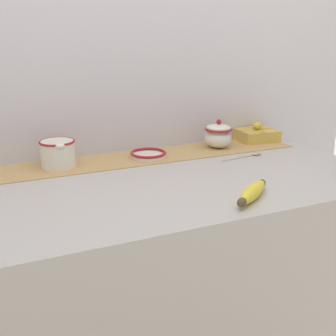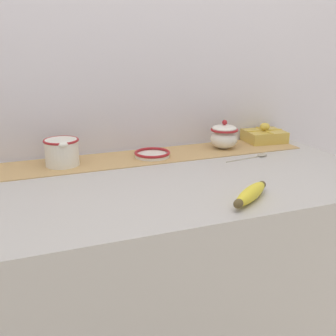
{
  "view_description": "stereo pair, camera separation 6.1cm",
  "coord_description": "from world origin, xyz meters",
  "px_view_note": "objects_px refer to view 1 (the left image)",
  "views": [
    {
      "loc": [
        -0.45,
        -1.15,
        1.33
      ],
      "look_at": [
        0.04,
        -0.05,
        0.95
      ],
      "focal_mm": 45.0,
      "sensor_mm": 36.0,
      "label": 1
    },
    {
      "loc": [
        -0.39,
        -1.17,
        1.33
      ],
      "look_at": [
        0.04,
        -0.05,
        0.95
      ],
      "focal_mm": 45.0,
      "sensor_mm": 36.0,
      "label": 2
    }
  ],
  "objects_px": {
    "sugar_bowl": "(218,135)",
    "banana": "(252,192)",
    "cream_pitcher": "(58,153)",
    "spoon": "(254,154)",
    "gift_box": "(257,134)",
    "small_dish": "(148,154)"
  },
  "relations": [
    {
      "from": "gift_box",
      "to": "cream_pitcher",
      "type": "bearing_deg",
      "value": -177.34
    },
    {
      "from": "sugar_bowl",
      "to": "banana",
      "type": "height_order",
      "value": "sugar_bowl"
    },
    {
      "from": "sugar_bowl",
      "to": "banana",
      "type": "distance_m",
      "value": 0.55
    },
    {
      "from": "spoon",
      "to": "banana",
      "type": "bearing_deg",
      "value": -133.91
    },
    {
      "from": "cream_pitcher",
      "to": "spoon",
      "type": "relative_size",
      "value": 0.75
    },
    {
      "from": "cream_pitcher",
      "to": "small_dish",
      "type": "height_order",
      "value": "cream_pitcher"
    },
    {
      "from": "cream_pitcher",
      "to": "gift_box",
      "type": "relative_size",
      "value": 0.82
    },
    {
      "from": "cream_pitcher",
      "to": "banana",
      "type": "bearing_deg",
      "value": -50.08
    },
    {
      "from": "spoon",
      "to": "cream_pitcher",
      "type": "bearing_deg",
      "value": 160.03
    },
    {
      "from": "sugar_bowl",
      "to": "banana",
      "type": "bearing_deg",
      "value": -111.02
    },
    {
      "from": "cream_pitcher",
      "to": "sugar_bowl",
      "type": "xyz_separation_m",
      "value": [
        0.62,
        -0.0,
        0.0
      ]
    },
    {
      "from": "sugar_bowl",
      "to": "spoon",
      "type": "bearing_deg",
      "value": -65.39
    },
    {
      "from": "sugar_bowl",
      "to": "cream_pitcher",
      "type": "bearing_deg",
      "value": 179.93
    },
    {
      "from": "cream_pitcher",
      "to": "sugar_bowl",
      "type": "distance_m",
      "value": 0.62
    },
    {
      "from": "sugar_bowl",
      "to": "banana",
      "type": "xyz_separation_m",
      "value": [
        -0.2,
        -0.51,
        -0.03
      ]
    },
    {
      "from": "cream_pitcher",
      "to": "gift_box",
      "type": "xyz_separation_m",
      "value": [
        0.84,
        0.04,
        -0.02
      ]
    },
    {
      "from": "banana",
      "to": "gift_box",
      "type": "relative_size",
      "value": 1.03
    },
    {
      "from": "small_dish",
      "to": "gift_box",
      "type": "bearing_deg",
      "value": 5.71
    },
    {
      "from": "small_dish",
      "to": "spoon",
      "type": "bearing_deg",
      "value": -20.22
    },
    {
      "from": "small_dish",
      "to": "sugar_bowl",
      "type": "bearing_deg",
      "value": 2.26
    },
    {
      "from": "cream_pitcher",
      "to": "sugar_bowl",
      "type": "height_order",
      "value": "sugar_bowl"
    },
    {
      "from": "spoon",
      "to": "gift_box",
      "type": "xyz_separation_m",
      "value": [
        0.15,
        0.19,
        0.02
      ]
    }
  ]
}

